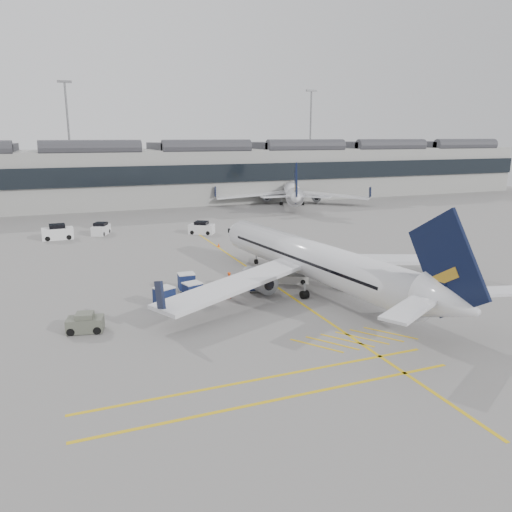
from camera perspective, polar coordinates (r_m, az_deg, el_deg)
name	(u,v)px	position (r m, az deg, el deg)	size (l,w,h in m)	color
ground	(189,324)	(38.18, -7.61, -7.76)	(220.00, 220.00, 0.00)	gray
terminal	(101,175)	(107.13, -17.34, 8.86)	(200.00, 20.45, 12.40)	#9E9E99
light_masts	(85,133)	(120.79, -19.00, 13.18)	(113.00, 0.60, 25.45)	slate
apron_markings	(262,277)	(50.17, 0.68, -2.40)	(0.25, 60.00, 0.01)	gold
airliner_main	(315,261)	(45.60, 6.77, -0.54)	(32.08, 35.27, 9.41)	silver
airliner_far	(292,191)	(104.00, 4.11, 7.42)	(29.69, 32.82, 9.27)	silver
belt_loader	(286,276)	(48.44, 3.45, -2.29)	(5.06, 3.32, 2.03)	beige
baggage_cart_a	(256,281)	(45.48, 0.01, -2.89)	(1.74, 1.48, 1.72)	gray
baggage_cart_b	(193,291)	(43.05, -7.27, -4.01)	(1.84, 1.65, 1.65)	gray
baggage_cart_c	(187,281)	(45.95, -7.95, -2.90)	(1.63, 1.37, 1.66)	gray
baggage_cart_d	(164,296)	(42.03, -10.44, -4.55)	(1.99, 1.85, 1.68)	gray
ramp_agent_a	(230,281)	(45.60, -3.03, -2.92)	(0.64, 0.42, 1.76)	#FF4C0D
ramp_agent_b	(227,290)	(43.47, -3.33, -3.87)	(0.77, 0.60, 1.59)	#FD430D
pushback_tug	(85,323)	(38.37, -18.94, -7.29)	(2.79, 2.04, 1.41)	#585B4D
safety_cone_nose	(219,245)	(63.78, -4.29, 1.26)	(0.36, 0.36, 0.50)	#F24C0A
safety_cone_engine	(304,279)	(48.69, 5.49, -2.68)	(0.34, 0.34, 0.47)	#F24C0A
service_van_left	(58,233)	(73.48, -21.73, 2.51)	(4.13, 2.19, 2.08)	silver
service_van_mid	(101,229)	(75.02, -17.30, 2.95)	(3.00, 3.78, 1.74)	silver
service_van_right	(202,228)	(72.58, -6.24, 3.18)	(3.94, 3.41, 1.82)	silver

